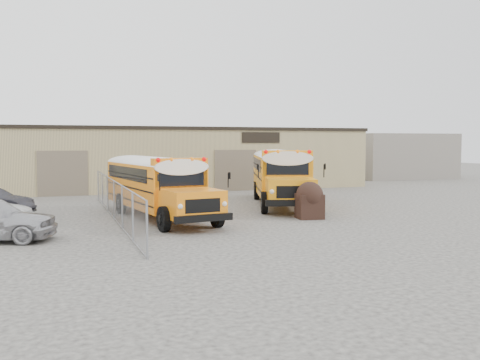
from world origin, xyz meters
name	(u,v)px	position (x,y,z in m)	size (l,w,h in m)	color
ground	(260,222)	(0.00, 0.00, 0.00)	(120.00, 120.00, 0.00)	#33302E
warehouse	(167,157)	(0.00, 19.99, 2.37)	(30.20, 10.20, 4.67)	tan
chainlink_fence	(114,200)	(-6.00, 3.00, 0.90)	(0.07, 18.07, 1.81)	gray
distant_building_right	(393,156)	(24.00, 24.00, 2.20)	(10.00, 8.00, 4.40)	gray
school_bus_left	(122,175)	(-4.91, 9.01, 1.68)	(3.88, 10.20, 2.91)	orange
school_bus_right	(271,167)	(5.84, 12.62, 1.83)	(5.81, 11.09, 3.16)	#FF9D14
tarp_bundle	(310,200)	(2.58, 0.22, 0.88)	(1.27, 1.26, 1.72)	black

